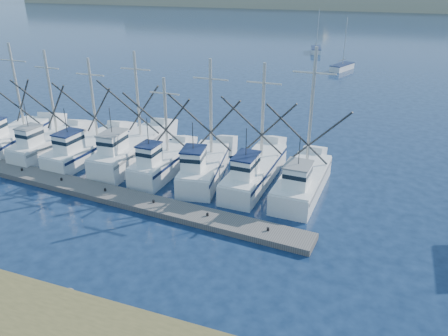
# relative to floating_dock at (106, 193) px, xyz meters

# --- Properties ---
(ground) EXTENTS (500.00, 500.00, 0.00)m
(ground) POSITION_rel_floating_dock_xyz_m (8.62, -5.57, -0.20)
(ground) COLOR #0B1A32
(ground) RESTS_ON ground
(floating_dock) EXTENTS (29.63, 4.40, 0.39)m
(floating_dock) POSITION_rel_floating_dock_xyz_m (0.00, 0.00, 0.00)
(floating_dock) COLOR #645E59
(floating_dock) RESTS_ON ground
(trawler_fleet) EXTENTS (29.30, 9.48, 9.91)m
(trawler_fleet) POSITION_rel_floating_dock_xyz_m (0.12, 5.12, 0.79)
(trawler_fleet) COLOR white
(trawler_fleet) RESTS_ON ground
(sailboat_near) EXTENTS (3.41, 5.50, 8.10)m
(sailboat_near) POSITION_rel_floating_dock_xyz_m (10.22, 50.28, 0.30)
(sailboat_near) COLOR white
(sailboat_near) RESTS_ON ground
(sailboat_far) EXTENTS (2.80, 5.90, 8.10)m
(sailboat_far) POSITION_rel_floating_dock_xyz_m (3.35, 65.93, 0.30)
(sailboat_far) COLOR white
(sailboat_far) RESTS_ON ground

